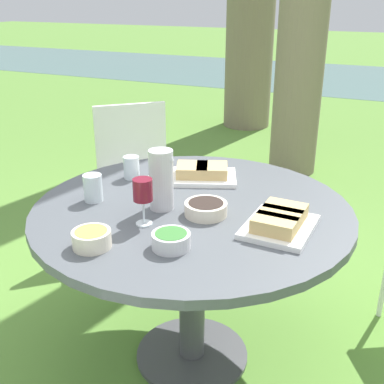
# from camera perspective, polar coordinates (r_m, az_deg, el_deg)

# --- Properties ---
(ground_plane) EXTENTS (40.00, 40.00, 0.00)m
(ground_plane) POSITION_cam_1_polar(r_m,az_deg,el_deg) (2.28, 0.00, -18.76)
(ground_plane) COLOR #5B8C38
(river_strip) EXTENTS (40.00, 3.80, 0.01)m
(river_strip) POSITION_cam_1_polar(r_m,az_deg,el_deg) (9.69, 20.36, 12.34)
(river_strip) COLOR #4C706B
(river_strip) RESTS_ON ground_plane
(dining_table) EXTENTS (1.25, 1.25, 0.74)m
(dining_table) POSITION_cam_1_polar(r_m,az_deg,el_deg) (1.93, 0.00, -4.63)
(dining_table) COLOR #4C4C51
(dining_table) RESTS_ON ground_plane
(chair_far_back) EXTENTS (0.61, 0.61, 0.89)m
(chair_far_back) POSITION_cam_1_polar(r_m,az_deg,el_deg) (2.95, -6.67, 2.95)
(chair_far_back) COLOR white
(chair_far_back) RESTS_ON ground_plane
(water_pitcher) EXTENTS (0.10, 0.09, 0.23)m
(water_pitcher) POSITION_cam_1_polar(r_m,az_deg,el_deg) (1.82, -3.65, 1.47)
(water_pitcher) COLOR silver
(water_pitcher) RESTS_ON dining_table
(wine_glass) EXTENTS (0.07, 0.07, 0.17)m
(wine_glass) POSITION_cam_1_polar(r_m,az_deg,el_deg) (1.69, -5.85, 0.02)
(wine_glass) COLOR silver
(wine_glass) RESTS_ON dining_table
(platter_bread_main) EXTENTS (0.24, 0.29, 0.07)m
(platter_bread_main) POSITION_cam_1_polar(r_m,az_deg,el_deg) (1.71, 10.35, -3.44)
(platter_bread_main) COLOR white
(platter_bread_main) RESTS_ON dining_table
(platter_charcuterie) EXTENTS (0.44, 0.34, 0.07)m
(platter_charcuterie) POSITION_cam_1_polar(r_m,az_deg,el_deg) (2.14, 0.63, 2.21)
(platter_charcuterie) COLOR white
(platter_charcuterie) RESTS_ON dining_table
(bowl_fries) EXTENTS (0.13, 0.13, 0.06)m
(bowl_fries) POSITION_cam_1_polar(r_m,az_deg,el_deg) (1.61, -11.82, -5.35)
(bowl_fries) COLOR beige
(bowl_fries) RESTS_ON dining_table
(bowl_salad) EXTENTS (0.13, 0.13, 0.05)m
(bowl_salad) POSITION_cam_1_polar(r_m,az_deg,el_deg) (1.57, -2.50, -5.66)
(bowl_salad) COLOR silver
(bowl_salad) RESTS_ON dining_table
(bowl_olives) EXTENTS (0.16, 0.16, 0.05)m
(bowl_olives) POSITION_cam_1_polar(r_m,az_deg,el_deg) (1.80, 1.65, -1.91)
(bowl_olives) COLOR beige
(bowl_olives) RESTS_ON dining_table
(cup_water_near) EXTENTS (0.08, 0.08, 0.11)m
(cup_water_near) POSITION_cam_1_polar(r_m,az_deg,el_deg) (1.95, -11.66, 0.48)
(cup_water_near) COLOR silver
(cup_water_near) RESTS_ON dining_table
(cup_water_far) EXTENTS (0.07, 0.07, 0.10)m
(cup_water_far) POSITION_cam_1_polar(r_m,az_deg,el_deg) (2.16, -7.19, 2.92)
(cup_water_far) COLOR silver
(cup_water_far) RESTS_ON dining_table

